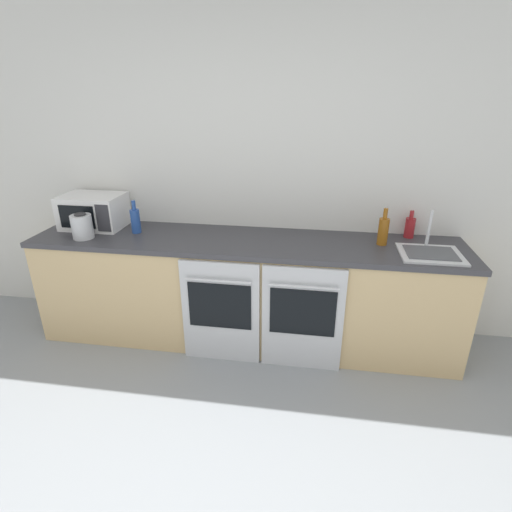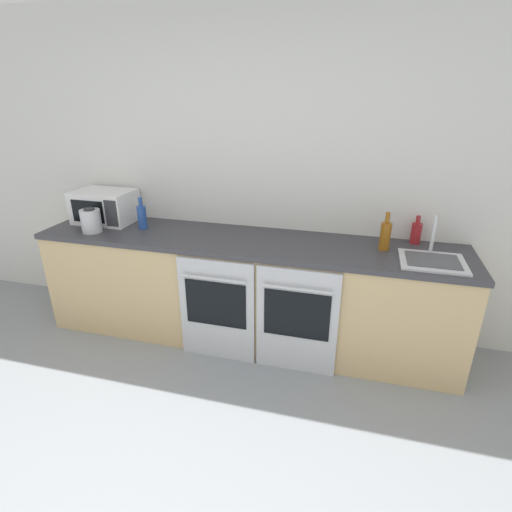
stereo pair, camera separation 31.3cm
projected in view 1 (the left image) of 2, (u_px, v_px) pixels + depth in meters
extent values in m
cube|color=silver|center=(252.00, 177.00, 3.25)|extent=(10.00, 0.06, 2.60)
cube|color=tan|center=(245.00, 292.00, 3.27)|extent=(3.32, 0.65, 0.84)
cube|color=#38383D|center=(245.00, 242.00, 3.10)|extent=(3.35, 0.67, 0.04)
cube|color=#B7BABF|center=(221.00, 313.00, 2.98)|extent=(0.59, 0.03, 0.83)
cube|color=black|center=(220.00, 306.00, 2.94)|extent=(0.47, 0.01, 0.36)
cylinder|color=#B7BABF|center=(218.00, 281.00, 2.83)|extent=(0.48, 0.02, 0.02)
cube|color=#B7BABF|center=(302.00, 319.00, 2.90)|extent=(0.59, 0.03, 0.83)
cube|color=black|center=(303.00, 313.00, 2.85)|extent=(0.47, 0.01, 0.36)
cylinder|color=#B7BABF|center=(304.00, 287.00, 2.75)|extent=(0.48, 0.02, 0.02)
cube|color=silver|center=(94.00, 211.00, 3.33)|extent=(0.49, 0.35, 0.27)
cube|color=black|center=(77.00, 217.00, 3.18)|extent=(0.30, 0.01, 0.19)
cube|color=#2D2D33|center=(103.00, 218.00, 3.14)|extent=(0.11, 0.01, 0.22)
cylinder|color=maroon|center=(410.00, 228.00, 3.11)|extent=(0.08, 0.08, 0.15)
cylinder|color=maroon|center=(412.00, 215.00, 3.07)|extent=(0.03, 0.03, 0.06)
cylinder|color=#8C5114|center=(383.00, 232.00, 2.96)|extent=(0.08, 0.08, 0.20)
cylinder|color=#8C5114|center=(385.00, 214.00, 2.91)|extent=(0.03, 0.03, 0.08)
cylinder|color=#234793|center=(136.00, 221.00, 3.21)|extent=(0.07, 0.07, 0.19)
cylinder|color=#234793|center=(134.00, 205.00, 3.16)|extent=(0.03, 0.03, 0.07)
cylinder|color=#B7BABF|center=(82.00, 227.00, 3.09)|extent=(0.16, 0.16, 0.19)
cylinder|color=#262628|center=(80.00, 214.00, 3.05)|extent=(0.09, 0.09, 0.01)
cube|color=silver|center=(430.00, 254.00, 2.80)|extent=(0.42, 0.36, 0.01)
cube|color=#4C4F54|center=(431.00, 253.00, 2.80)|extent=(0.34, 0.26, 0.01)
cylinder|color=silver|center=(429.00, 228.00, 2.87)|extent=(0.02, 0.02, 0.27)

